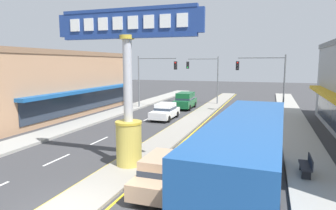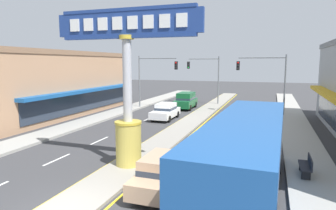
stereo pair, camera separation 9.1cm
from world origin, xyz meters
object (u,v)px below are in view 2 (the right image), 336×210
storefront_left (55,83)px  traffic_light_median_far (207,72)px  sedan_near_right_lane (165,172)px  sedan_mid_left_lane (166,111)px  bus_far_right_lane (246,154)px  district_sign (127,92)px  traffic_light_left_side (153,73)px  traffic_light_right_side (267,74)px  suv_near_left_lane (186,100)px  street_bench (307,165)px

storefront_left → traffic_light_median_far: 18.51m
sedan_near_right_lane → sedan_mid_left_lane: bearing=109.5°
traffic_light_median_far → bus_far_right_lane: (7.18, -26.78, -2.33)m
district_sign → sedan_mid_left_lane: district_sign is taller
traffic_light_left_side → bus_far_right_lane: size_ratio=0.55×
traffic_light_right_side → suv_near_left_lane: 9.76m
district_sign → bus_far_right_lane: size_ratio=0.70×
bus_far_right_lane → street_bench: size_ratio=7.06×
storefront_left → suv_near_left_lane: 14.69m
storefront_left → suv_near_left_lane: (12.24, 7.79, -2.30)m
traffic_light_left_side → sedan_near_right_lane: 23.11m
traffic_light_right_side → sedan_mid_left_lane: 10.98m
storefront_left → sedan_mid_left_lane: 12.51m
district_sign → traffic_light_right_side: 19.54m
traffic_light_median_far → bus_far_right_lane: 27.82m
traffic_light_left_side → suv_near_left_lane: size_ratio=1.33×
district_sign → storefront_left: 19.56m
suv_near_left_lane → district_sign: bearing=-82.4°
sedan_mid_left_lane → street_bench: (11.23, -11.95, -0.14)m
traffic_light_left_side → street_bench: bearing=-50.0°
traffic_light_median_far → sedan_near_right_lane: (3.88, -26.96, -3.41)m
traffic_light_right_side → suv_near_left_lane: size_ratio=1.33×
storefront_left → suv_near_left_lane: bearing=32.5°
traffic_light_median_far → sedan_mid_left_lane: size_ratio=1.44×
storefront_left → bus_far_right_lane: 25.49m
district_sign → sedan_mid_left_lane: size_ratio=1.82×
sedan_near_right_lane → sedan_mid_left_lane: 16.21m
storefront_left → district_sign: bearing=-40.1°
traffic_light_right_side → suv_near_left_lane: traffic_light_right_side is taller
bus_far_right_lane → sedan_mid_left_lane: size_ratio=2.62×
bus_far_right_lane → sedan_mid_left_lane: bearing=120.0°
traffic_light_left_side → sedan_mid_left_lane: size_ratio=1.44×
suv_near_left_lane → traffic_light_left_side: bearing=-158.5°
traffic_light_left_side → traffic_light_right_side: (12.59, -0.47, 0.00)m
storefront_left → street_bench: storefront_left is taller
bus_far_right_lane → district_sign: bearing=162.9°
storefront_left → bus_far_right_lane: (20.96, -14.44, -1.41)m
district_sign → sedan_near_right_lane: bearing=-36.9°
district_sign → traffic_light_median_far: size_ratio=1.27×
bus_far_right_lane → sedan_mid_left_lane: bus_far_right_lane is taller
traffic_light_left_side → suv_near_left_lane: bearing=21.5°
storefront_left → sedan_near_right_lane: size_ratio=4.98×
traffic_light_median_far → street_bench: traffic_light_median_far is taller
traffic_light_right_side → street_bench: size_ratio=3.88×
traffic_light_left_side → sedan_mid_left_lane: bearing=-57.9°
traffic_light_right_side → street_bench: 17.72m
bus_far_right_lane → traffic_light_right_side: bearing=89.2°
suv_near_left_lane → street_bench: bearing=-59.5°
district_sign → sedan_mid_left_lane: bearing=101.6°
traffic_light_right_side → bus_far_right_lane: size_ratio=0.55×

